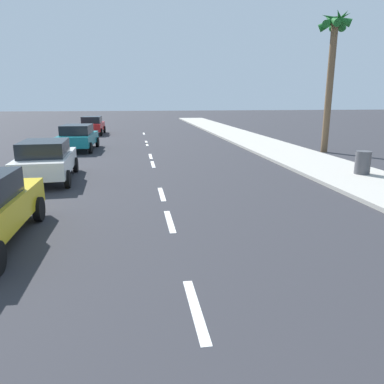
{
  "coord_description": "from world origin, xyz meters",
  "views": [
    {
      "loc": [
        -0.82,
        4.47,
        3.15
      ],
      "look_at": [
        0.4,
        12.4,
        1.1
      ],
      "focal_mm": 34.61,
      "sensor_mm": 36.0,
      "label": 1
    }
  ],
  "objects_px": {
    "parked_car_white": "(46,159)",
    "trash_bin_far": "(363,163)",
    "palm_tree_far": "(333,45)",
    "parked_car_red": "(92,125)",
    "parked_car_teal": "(78,137)"
  },
  "relations": [
    {
      "from": "parked_car_white",
      "to": "trash_bin_far",
      "type": "distance_m",
      "value": 12.61
    },
    {
      "from": "palm_tree_far",
      "to": "parked_car_white",
      "type": "bearing_deg",
      "value": -158.79
    },
    {
      "from": "parked_car_red",
      "to": "trash_bin_far",
      "type": "xyz_separation_m",
      "value": [
        12.76,
        -20.41,
        -0.24
      ]
    },
    {
      "from": "parked_car_red",
      "to": "trash_bin_far",
      "type": "distance_m",
      "value": 24.07
    },
    {
      "from": "parked_car_white",
      "to": "parked_car_red",
      "type": "bearing_deg",
      "value": 87.86
    },
    {
      "from": "parked_car_red",
      "to": "palm_tree_far",
      "type": "relative_size",
      "value": 0.53
    },
    {
      "from": "palm_tree_far",
      "to": "trash_bin_far",
      "type": "relative_size",
      "value": 8.54
    },
    {
      "from": "palm_tree_far",
      "to": "parked_car_teal",
      "type": "bearing_deg",
      "value": 168.33
    },
    {
      "from": "parked_car_red",
      "to": "palm_tree_far",
      "type": "xyz_separation_m",
      "value": [
        14.82,
        -13.43,
        5.15
      ]
    },
    {
      "from": "parked_car_white",
      "to": "palm_tree_far",
      "type": "xyz_separation_m",
      "value": [
        14.6,
        5.67,
        5.15
      ]
    },
    {
      "from": "parked_car_teal",
      "to": "trash_bin_far",
      "type": "relative_size",
      "value": 4.87
    },
    {
      "from": "parked_car_teal",
      "to": "palm_tree_far",
      "type": "xyz_separation_m",
      "value": [
        14.61,
        -3.02,
        5.15
      ]
    },
    {
      "from": "parked_car_teal",
      "to": "trash_bin_far",
      "type": "bearing_deg",
      "value": -36.33
    },
    {
      "from": "parked_car_white",
      "to": "trash_bin_far",
      "type": "xyz_separation_m",
      "value": [
        12.54,
        -1.31,
        -0.24
      ]
    },
    {
      "from": "palm_tree_far",
      "to": "parked_car_red",
      "type": "bearing_deg",
      "value": 137.82
    }
  ]
}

